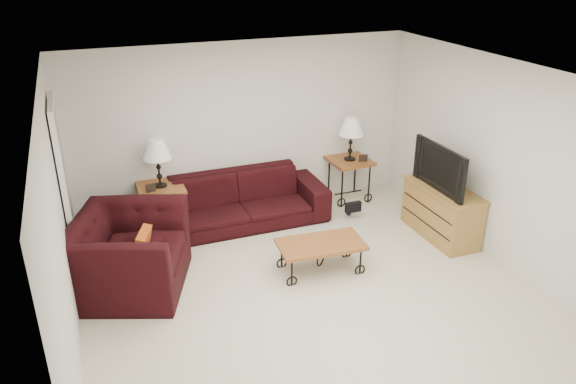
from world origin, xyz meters
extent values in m
plane|color=beige|center=(0.00, 0.00, 0.00)|extent=(5.00, 5.00, 0.00)
cube|color=silver|center=(0.00, 2.50, 1.25)|extent=(5.00, 0.02, 2.50)
cube|color=silver|center=(0.00, -2.50, 1.25)|extent=(5.00, 0.02, 2.50)
cube|color=silver|center=(-2.50, 0.00, 1.25)|extent=(0.02, 5.00, 2.50)
cube|color=silver|center=(2.50, 0.00, 1.25)|extent=(0.02, 5.00, 2.50)
plane|color=white|center=(0.00, 0.00, 2.50)|extent=(5.00, 5.00, 0.00)
cube|color=black|center=(-2.47, 1.65, 1.02)|extent=(0.08, 0.94, 2.04)
imported|color=black|center=(-0.21, 2.02, 0.36)|extent=(2.43, 0.95, 0.71)
cube|color=#915E24|center=(-1.28, 2.20, 0.34)|extent=(0.62, 0.62, 0.67)
cube|color=#915E24|center=(1.60, 2.20, 0.33)|extent=(0.63, 0.63, 0.66)
cube|color=black|center=(-1.43, 2.05, 0.73)|extent=(0.14, 0.04, 0.11)
cube|color=black|center=(1.75, 2.05, 0.72)|extent=(0.13, 0.04, 0.11)
cube|color=#915E24|center=(0.32, 0.43, 0.19)|extent=(1.08, 0.64, 0.39)
imported|color=black|center=(-1.88, 0.91, 0.44)|extent=(1.60, 1.70, 0.89)
cube|color=#B53F17|center=(-1.73, 0.86, 0.52)|extent=(0.24, 0.41, 0.40)
cube|color=#A27B3C|center=(2.23, 0.67, 0.35)|extent=(0.49, 1.18, 0.71)
imported|color=black|center=(2.21, 0.67, 1.01)|extent=(0.14, 1.06, 0.61)
ellipsoid|color=black|center=(1.34, 1.67, 0.24)|extent=(0.44, 0.38, 0.48)
camera|label=1|loc=(-2.18, -4.91, 3.69)|focal=34.76mm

